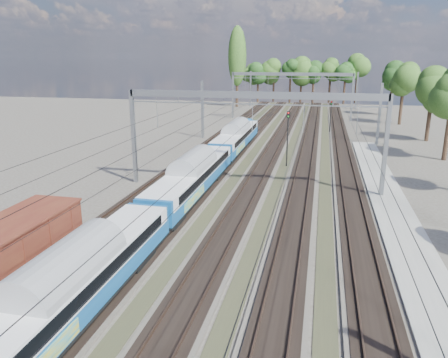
% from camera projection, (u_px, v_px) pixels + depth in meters
% --- Properties ---
extents(track_bed, '(21.00, 130.00, 0.34)m').
position_uv_depth(track_bed, '(270.00, 154.00, 54.76)').
color(track_bed, '#47423A').
rests_on(track_bed, ground).
extents(platform, '(3.00, 70.00, 0.30)m').
position_uv_depth(platform, '(407.00, 242.00, 28.74)').
color(platform, gray).
rests_on(platform, ground).
extents(catenary, '(25.65, 130.00, 9.00)m').
position_uv_depth(catenary, '(280.00, 98.00, 60.20)').
color(catenary, gray).
rests_on(catenary, ground).
extents(tree_belt, '(38.51, 101.63, 11.87)m').
position_uv_depth(tree_belt, '(329.00, 76.00, 98.45)').
color(tree_belt, black).
rests_on(tree_belt, ground).
extents(poplar, '(4.40, 4.40, 19.04)m').
position_uv_depth(poplar, '(237.00, 57.00, 104.39)').
color(poplar, black).
rests_on(poplar, ground).
extents(emu_train, '(2.77, 58.56, 4.04)m').
position_uv_depth(emu_train, '(192.00, 173.00, 37.13)').
color(emu_train, black).
rests_on(emu_train, ground).
extents(worker, '(0.67, 0.83, 1.99)m').
position_uv_depth(worker, '(304.00, 109.00, 93.62)').
color(worker, black).
rests_on(worker, ground).
extents(signal_near, '(0.40, 0.37, 6.20)m').
position_uv_depth(signal_near, '(288.00, 132.00, 48.15)').
color(signal_near, black).
rests_on(signal_near, ground).
extents(signal_far, '(0.35, 0.32, 5.04)m').
position_uv_depth(signal_far, '(331.00, 112.00, 70.77)').
color(signal_far, black).
rests_on(signal_far, ground).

